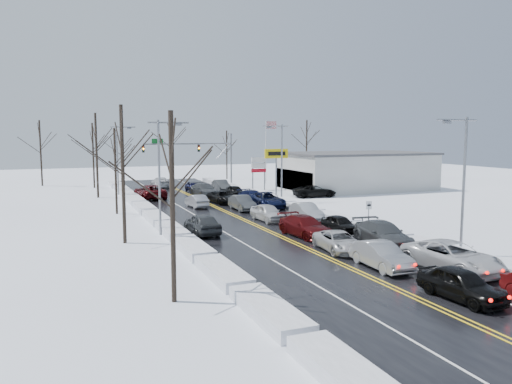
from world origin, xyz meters
name	(u,v)px	position (x,y,z in m)	size (l,w,h in m)	color
ground	(244,220)	(0.00, 0.00, 0.00)	(160.00, 160.00, 0.00)	white
road_surface	(236,216)	(0.00, 2.00, 0.01)	(14.00, 84.00, 0.01)	black
snow_bank_left	(158,222)	(-7.60, 2.00, 0.00)	(1.63, 72.00, 0.60)	silver
snow_bank_right	(306,212)	(7.60, 2.00, 0.00)	(1.63, 72.00, 0.60)	silver
traffic_signal_mast	(198,151)	(3.45, 27.99, 5.48)	(13.28, 0.39, 8.00)	slate
tires_plus_sign	(276,157)	(10.50, 15.99, 4.99)	(3.20, 0.34, 6.00)	slate
used_vehicles_sign	(259,167)	(10.50, 22.00, 3.32)	(2.20, 0.22, 4.65)	slate
speed_limit_sign	(369,210)	(8.20, -8.00, 1.63)	(0.55, 0.09, 2.35)	slate
flagpole	(267,147)	(15.17, 30.00, 5.93)	(1.87, 1.20, 10.00)	silver
dealership_building	(356,171)	(23.98, 18.00, 2.66)	(20.40, 12.40, 5.30)	beige
streetlight_se	(462,175)	(8.30, -18.00, 5.31)	(3.20, 0.25, 9.00)	slate
streetlight_ne	(280,156)	(8.30, 10.00, 5.31)	(3.20, 0.25, 9.00)	slate
streetlight_sw	(162,168)	(-8.30, -4.00, 5.31)	(3.20, 0.25, 9.00)	slate
streetlight_nw	(119,154)	(-8.30, 24.00, 5.31)	(3.20, 0.25, 9.00)	slate
tree_left_a	(172,170)	(-11.00, -20.00, 6.29)	(3.60, 3.60, 9.00)	#2D231C
tree_left_b	(122,147)	(-11.50, -6.00, 6.99)	(4.00, 4.00, 10.00)	#2D231C
tree_left_c	(115,154)	(-10.50, 8.00, 5.94)	(3.40, 3.40, 8.50)	#2D231C
tree_left_d	(96,139)	(-11.20, 22.00, 7.33)	(4.20, 4.20, 10.50)	#2D231C
tree_left_e	(93,143)	(-10.80, 34.00, 6.64)	(3.80, 3.80, 9.50)	#2D231C
tree_far_a	(40,140)	(-18.00, 40.00, 6.99)	(4.00, 4.00, 10.00)	#2D231C
tree_far_b	(121,144)	(-6.00, 41.00, 6.29)	(3.60, 3.60, 9.00)	#2D231C
tree_far_c	(172,135)	(2.00, 39.00, 7.68)	(4.40, 4.40, 11.00)	#2D231C
tree_far_d	(227,145)	(12.00, 40.50, 5.94)	(3.40, 3.40, 8.50)	#2D231C
tree_far_e	(307,137)	(28.00, 41.00, 7.33)	(4.20, 4.20, 10.50)	#2D231C
queued_car_0	(461,300)	(1.85, -24.87, 0.00)	(1.83, 4.54, 1.55)	black
queued_car_1	(381,268)	(1.69, -18.71, 0.00)	(1.65, 4.73, 1.56)	gray
queued_car_2	(339,251)	(1.67, -14.03, 0.00)	(2.23, 4.83, 1.34)	#BCBCBE
queued_car_3	(305,236)	(1.82, -8.76, 0.00)	(2.23, 5.49, 1.59)	#4A090B
queued_car_4	(268,221)	(1.84, -1.38, 0.00)	(1.83, 4.54, 1.55)	silver
queued_car_5	(242,210)	(1.91, 5.55, 0.00)	(1.63, 4.68, 1.54)	#3F4144
queued_car_6	(223,203)	(1.65, 11.33, 0.00)	(2.32, 5.03, 1.40)	black
queued_car_7	(204,196)	(1.58, 18.62, 0.00)	(2.25, 5.53, 1.61)	#424547
queued_car_8	(194,191)	(1.59, 24.03, 0.00)	(1.66, 4.12, 1.40)	black
queued_car_10	(451,271)	(5.18, -20.73, 0.00)	(2.84, 6.15, 1.71)	silver
queued_car_11	(383,246)	(5.38, -13.84, 0.00)	(2.41, 5.92, 1.72)	#404345
queued_car_12	(340,232)	(5.18, -8.42, 0.00)	(1.63, 4.06, 1.38)	black
queued_car_13	(306,220)	(5.36, -2.22, 0.00)	(1.65, 4.72, 1.56)	#A5A7AD
queued_car_14	(267,207)	(5.13, 6.37, 0.00)	(2.74, 5.93, 1.65)	black
queued_car_15	(253,203)	(5.09, 10.49, 0.00)	(1.99, 4.89, 1.42)	black
queued_car_16	(235,196)	(5.14, 16.73, 0.00)	(1.64, 4.08, 1.39)	black
queued_car_17	(221,191)	(5.27, 23.01, 0.00)	(1.64, 4.72, 1.55)	#3D3F42
oncoming_car_0	(197,207)	(-1.93, 9.33, 0.00)	(1.46, 4.20, 1.38)	#ABAEB4
oncoming_car_1	(150,199)	(-5.36, 18.61, 0.00)	(2.84, 6.16, 1.71)	#4C0A0D
oncoming_car_2	(160,188)	(-1.73, 30.55, 0.00)	(2.18, 5.36, 1.55)	silver
oncoming_car_3	(202,234)	(-5.34, -4.88, 0.00)	(1.98, 4.93, 1.68)	#383B3D
parked_car_0	(315,197)	(14.14, 12.28, 0.00)	(2.50, 5.43, 1.51)	black
parked_car_1	(323,194)	(16.88, 15.12, 0.00)	(2.07, 5.09, 1.48)	#43080A
parked_car_2	(287,188)	(15.18, 22.66, 0.00)	(1.93, 4.79, 1.63)	black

